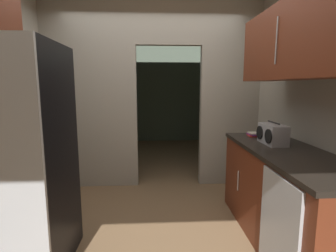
{
  "coord_description": "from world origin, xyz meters",
  "views": [
    {
      "loc": [
        0.0,
        -2.48,
        1.49
      ],
      "look_at": [
        0.16,
        0.32,
        1.06
      ],
      "focal_mm": 27.74,
      "sensor_mm": 36.0,
      "label": 1
    }
  ],
  "objects": [
    {
      "name": "book_stack",
      "position": [
        1.16,
        0.44,
        0.93
      ],
      "size": [
        0.12,
        0.17,
        0.04
      ],
      "color": "red",
      "rests_on": "lower_cabinet_run"
    },
    {
      "name": "lower_cabinet_run",
      "position": [
        1.23,
        -0.24,
        0.46
      ],
      "size": [
        0.66,
        1.83,
        0.91
      ],
      "color": "maroon",
      "rests_on": "ground"
    },
    {
      "name": "boombox",
      "position": [
        1.2,
        0.03,
        1.01
      ],
      "size": [
        0.19,
        0.35,
        0.23
      ],
      "color": "#B2B2B7",
      "rests_on": "lower_cabinet_run"
    },
    {
      "name": "kitchen_partition",
      "position": [
        -0.07,
        1.35,
        1.47
      ],
      "size": [
        3.12,
        0.12,
        2.74
      ],
      "color": "#ADA899",
      "rests_on": "ground"
    },
    {
      "name": "dishwasher",
      "position": [
        0.91,
        -0.76,
        0.43
      ],
      "size": [
        0.02,
        0.56,
        0.85
      ],
      "color": "#B7BABC",
      "rests_on": "ground"
    },
    {
      "name": "adjoining_room_shell",
      "position": [
        0.0,
        3.5,
        1.37
      ],
      "size": [
        3.12,
        3.29,
        2.74
      ],
      "color": "slate",
      "rests_on": "ground"
    },
    {
      "name": "ground",
      "position": [
        0.0,
        0.0,
        0.0
      ],
      "size": [
        20.0,
        20.0,
        0.0
      ],
      "primitive_type": "plane",
      "color": "brown"
    },
    {
      "name": "upper_cabinet_counterside",
      "position": [
        1.23,
        -0.24,
        1.87
      ],
      "size": [
        0.36,
        1.65,
        0.66
      ],
      "color": "maroon"
    },
    {
      "name": "refrigerator",
      "position": [
        -1.12,
        -0.43,
        0.91
      ],
      "size": [
        0.81,
        0.8,
        1.82
      ],
      "color": "black",
      "rests_on": "ground"
    }
  ]
}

